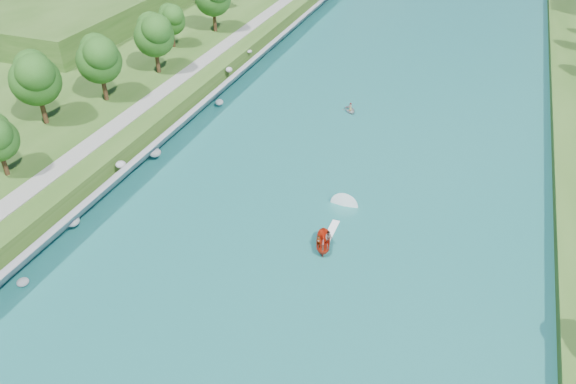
% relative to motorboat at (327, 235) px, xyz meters
% --- Properties ---
extents(ground, '(260.00, 260.00, 0.00)m').
position_rel_motorboat_xyz_m(ground, '(-2.84, -11.02, -0.80)').
color(ground, '#2D5119').
rests_on(ground, ground).
extents(river_water, '(55.00, 240.00, 0.10)m').
position_rel_motorboat_xyz_m(river_water, '(-2.84, 8.98, -0.75)').
color(river_water, '#195F59').
rests_on(river_water, ground).
extents(berm_west, '(45.00, 240.00, 3.50)m').
position_rel_motorboat_xyz_m(berm_west, '(-52.84, 8.98, 0.95)').
color(berm_west, '#2D5119').
rests_on(berm_west, ground).
extents(riprap_bank, '(3.73, 236.00, 4.20)m').
position_rel_motorboat_xyz_m(riprap_bank, '(-28.68, 8.05, 0.99)').
color(riprap_bank, slate).
rests_on(riprap_bank, ground).
extents(riverside_path, '(3.00, 200.00, 0.10)m').
position_rel_motorboat_xyz_m(riverside_path, '(-35.34, 8.98, 2.75)').
color(riverside_path, gray).
rests_on(riverside_path, berm_west).
extents(motorboat, '(3.60, 19.01, 2.12)m').
position_rel_motorboat_xyz_m(motorboat, '(0.00, 0.00, 0.00)').
color(motorboat, '#AB230D').
rests_on(motorboat, river_water).
extents(raft, '(3.37, 3.58, 1.57)m').
position_rel_motorboat_xyz_m(raft, '(-6.41, 33.57, -0.35)').
color(raft, gray).
rests_on(raft, river_water).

